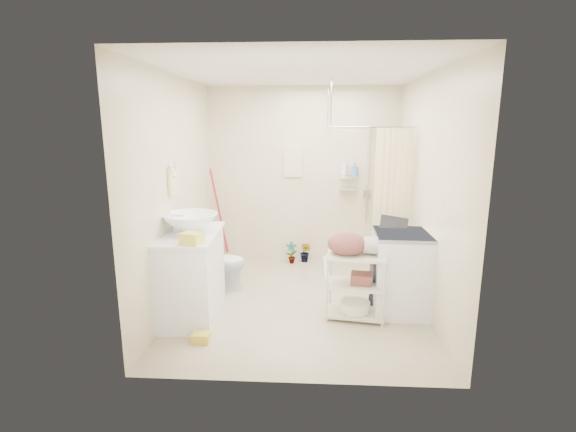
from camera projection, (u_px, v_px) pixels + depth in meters
The scene contains 23 objects.
floor at pixel (299, 301), 4.94m from camera, with size 3.20×3.20×0.00m, color tan.
ceiling at pixel (301, 71), 4.39m from camera, with size 2.80×3.20×0.04m, color silver.
wall_back at pixel (303, 176), 6.22m from camera, with size 2.80×0.04×2.60m, color beige.
wall_front at pixel (294, 227), 3.10m from camera, with size 2.80×0.04×2.60m, color beige.
wall_left at pixel (177, 192), 4.74m from camera, with size 0.04×3.20×2.60m, color beige.
wall_right at pixel (427, 194), 4.59m from camera, with size 0.04×3.20×2.60m, color beige.
vanity at pixel (191, 274), 4.51m from camera, with size 0.59×1.06×0.93m, color silver.
sink at pixel (190, 223), 4.42m from camera, with size 0.58×0.58×0.20m, color white.
counter_basket at pixel (192, 238), 3.98m from camera, with size 0.20×0.15×0.11m, color gold.
floor_basket at pixel (201, 336), 4.00m from camera, with size 0.24×0.18×0.13m, color gold.
toilet at pixel (219, 262), 5.30m from camera, with size 0.38×0.66×0.68m, color silver.
mop at pixel (217, 216), 6.29m from camera, with size 0.14×0.14×1.42m, color #B3192A, non-canonical shape.
potted_plant_a at pixel (291, 253), 6.27m from camera, with size 0.18×0.12×0.33m, color #984B35.
potted_plant_b at pixel (305, 252), 6.34m from camera, with size 0.17×0.14×0.31m, color #955323.
hanging_towel at pixel (293, 163), 6.17m from camera, with size 0.28×0.03×0.42m, color beige.
towel_ring at pixel (172, 179), 4.51m from camera, with size 0.04×0.22×0.34m, color #DECC82, non-canonical shape.
tp_holder at pixel (185, 240), 4.91m from camera, with size 0.08×0.12×0.14m, color white, non-canonical shape.
shower at pixel (364, 200), 5.70m from camera, with size 1.10×1.10×2.10m, color silver, non-canonical shape.
shampoo_bottle_a at pixel (344, 167), 6.10m from camera, with size 0.09×0.10×0.25m, color silver.
shampoo_bottle_b at pixel (355, 169), 6.09m from camera, with size 0.08×0.08×0.18m, color #4468AB.
washing_machine at pixel (402, 272), 4.61m from camera, with size 0.62×0.64×0.91m, color silver.
laundry_rack at pixel (356, 280), 4.45m from camera, with size 0.62×0.36×0.86m, color beige, non-canonical shape.
ironing_board at pixel (388, 262), 4.70m from camera, with size 0.31×0.09×1.08m, color black, non-canonical shape.
Camera 1 is at (0.12, -4.61, 2.05)m, focal length 26.00 mm.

